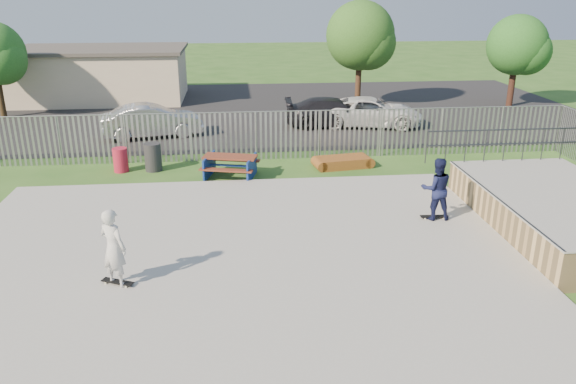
{
  "coord_description": "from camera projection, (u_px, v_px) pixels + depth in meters",
  "views": [
    {
      "loc": [
        0.14,
        -13.29,
        6.75
      ],
      "look_at": [
        1.63,
        2.0,
        1.1
      ],
      "focal_mm": 35.0,
      "sensor_mm": 36.0,
      "label": 1
    }
  ],
  "objects": [
    {
      "name": "funbox",
      "position": [
        343.0,
        162.0,
        22.2
      ],
      "size": [
        2.11,
        1.29,
        0.39
      ],
      "rotation": [
        0.0,
        0.0,
        0.16
      ],
      "color": "brown",
      "rests_on": "ground"
    },
    {
      "name": "skateboard_b",
      "position": [
        118.0,
        283.0,
        13.2
      ],
      "size": [
        0.81,
        0.51,
        0.08
      ],
      "rotation": [
        0.0,
        0.0,
        -0.42
      ],
      "color": "black",
      "rests_on": "concrete_slab"
    },
    {
      "name": "trash_bin_grey",
      "position": [
        153.0,
        157.0,
        21.66
      ],
      "size": [
        0.65,
        0.65,
        1.08
      ],
      "primitive_type": "cylinder",
      "color": "#27272A",
      "rests_on": "ground"
    },
    {
      "name": "skateboard_a",
      "position": [
        434.0,
        217.0,
        16.94
      ],
      "size": [
        0.81,
        0.24,
        0.08
      ],
      "rotation": [
        0.0,
        0.0,
        -0.05
      ],
      "color": "black",
      "rests_on": "concrete_slab"
    },
    {
      "name": "skater_navy",
      "position": [
        436.0,
        189.0,
        16.63
      ],
      "size": [
        0.96,
        0.77,
        1.9
      ],
      "primitive_type": "imported",
      "rotation": [
        0.0,
        0.0,
        3.09
      ],
      "color": "#14193F",
      "rests_on": "concrete_slab"
    },
    {
      "name": "tree_right",
      "position": [
        517.0,
        45.0,
        32.21
      ],
      "size": [
        3.42,
        3.42,
        5.28
      ],
      "color": "#3A2017",
      "rests_on": "ground"
    },
    {
      "name": "concrete_slab",
      "position": [
        234.0,
        257.0,
        14.7
      ],
      "size": [
        15.0,
        12.0,
        0.15
      ],
      "primitive_type": "cube",
      "color": "#9F9F9A",
      "rests_on": "ground"
    },
    {
      "name": "parking_lot",
      "position": [
        231.0,
        110.0,
        32.47
      ],
      "size": [
        40.0,
        18.0,
        0.02
      ],
      "primitive_type": "cube",
      "color": "black",
      "rests_on": "ground"
    },
    {
      "name": "car_white",
      "position": [
        371.0,
        112.0,
        28.49
      ],
      "size": [
        5.54,
        3.37,
        1.44
      ],
      "primitive_type": "imported",
      "rotation": [
        0.0,
        0.0,
        1.37
      ],
      "color": "white",
      "rests_on": "parking_lot"
    },
    {
      "name": "picnic_table",
      "position": [
        230.0,
        166.0,
        20.94
      ],
      "size": [
        2.3,
        2.05,
        0.83
      ],
      "rotation": [
        0.0,
        0.0,
        -0.25
      ],
      "color": "#5E2A1B",
      "rests_on": "ground"
    },
    {
      "name": "fence",
      "position": [
        262.0,
        169.0,
        18.76
      ],
      "size": [
        26.04,
        16.02,
        2.0
      ],
      "color": "gray",
      "rests_on": "ground"
    },
    {
      "name": "trash_bin_red",
      "position": [
        121.0,
        160.0,
        21.56
      ],
      "size": [
        0.56,
        0.56,
        0.93
      ],
      "primitive_type": "cylinder",
      "color": "#AC1A33",
      "rests_on": "ground"
    },
    {
      "name": "car_dark",
      "position": [
        333.0,
        112.0,
        28.41
      ],
      "size": [
        5.01,
        2.22,
        1.43
      ],
      "primitive_type": "imported",
      "rotation": [
        0.0,
        0.0,
        1.53
      ],
      "color": "black",
      "rests_on": "parking_lot"
    },
    {
      "name": "ground",
      "position": [
        234.0,
        259.0,
        14.73
      ],
      "size": [
        120.0,
        120.0,
        0.0
      ],
      "primitive_type": "plane",
      "color": "#2E5A1F",
      "rests_on": "ground"
    },
    {
      "name": "car_silver",
      "position": [
        152.0,
        121.0,
        26.38
      ],
      "size": [
        4.9,
        2.62,
        1.54
      ],
      "primitive_type": "imported",
      "rotation": [
        0.0,
        0.0,
        1.79
      ],
      "color": "#B9B9BE",
      "rests_on": "parking_lot"
    },
    {
      "name": "skater_white",
      "position": [
        113.0,
        248.0,
        12.88
      ],
      "size": [
        0.83,
        0.76,
        1.9
      ],
      "primitive_type": "imported",
      "rotation": [
        0.0,
        0.0,
        2.55
      ],
      "color": "silver",
      "rests_on": "concrete_slab"
    },
    {
      "name": "quarter_pipe",
      "position": [
        559.0,
        212.0,
        16.37
      ],
      "size": [
        5.5,
        7.05,
        2.19
      ],
      "color": "tan",
      "rests_on": "ground"
    },
    {
      "name": "tree_mid",
      "position": [
        360.0,
        36.0,
        32.08
      ],
      "size": [
        3.92,
        3.92,
        6.05
      ],
      "color": "#452C1B",
      "rests_on": "ground"
    },
    {
      "name": "building",
      "position": [
        102.0,
        74.0,
        34.92
      ],
      "size": [
        10.4,
        6.4,
        3.2
      ],
      "color": "beige",
      "rests_on": "ground"
    }
  ]
}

